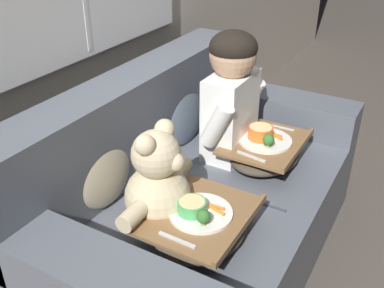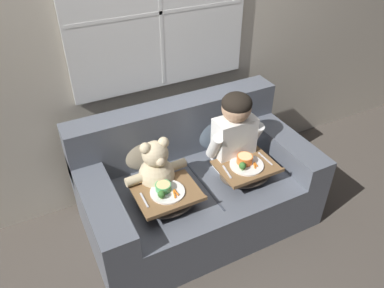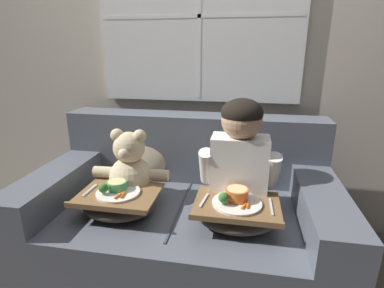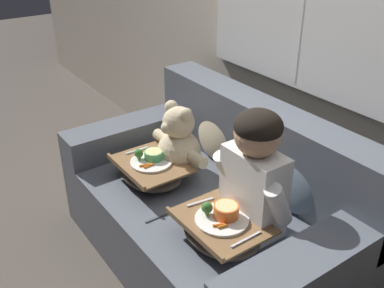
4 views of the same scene
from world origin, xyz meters
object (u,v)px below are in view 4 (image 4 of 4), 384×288
(throw_pillow_behind_child, at_px, (294,177))
(lap_tray_teddy, at_px, (151,170))
(throw_pillow_behind_teddy, at_px, (217,131))
(lap_tray_child, at_px, (221,229))
(teddy_bear, at_px, (178,144))
(child_figure, at_px, (255,166))
(couch, at_px, (216,211))

(throw_pillow_behind_child, bearing_deg, lap_tray_teddy, -143.69)
(throw_pillow_behind_teddy, relative_size, lap_tray_child, 0.85)
(teddy_bear, relative_size, lap_tray_teddy, 1.08)
(lap_tray_child, height_order, lap_tray_teddy, lap_tray_child)
(lap_tray_teddy, bearing_deg, throw_pillow_behind_teddy, 89.86)
(lap_tray_child, bearing_deg, throw_pillow_behind_child, 89.91)
(lap_tray_teddy, bearing_deg, teddy_bear, 89.55)
(throw_pillow_behind_teddy, distance_m, teddy_bear, 0.28)
(throw_pillow_behind_teddy, relative_size, lap_tray_teddy, 0.86)
(child_figure, distance_m, lap_tray_teddy, 0.71)
(child_figure, distance_m, teddy_bear, 0.65)
(throw_pillow_behind_child, xyz_separation_m, lap_tray_teddy, (-0.63, -0.47, -0.11))
(child_figure, bearing_deg, teddy_bear, -179.57)
(couch, height_order, lap_tray_teddy, couch)
(lap_tray_child, bearing_deg, throw_pillow_behind_teddy, 143.63)
(throw_pillow_behind_teddy, xyz_separation_m, lap_tray_teddy, (-0.00, -0.47, -0.11))
(couch, height_order, throw_pillow_behind_child, couch)
(throw_pillow_behind_child, distance_m, child_figure, 0.32)
(throw_pillow_behind_teddy, height_order, lap_tray_child, throw_pillow_behind_teddy)
(couch, distance_m, child_figure, 0.56)
(throw_pillow_behind_child, distance_m, lap_tray_child, 0.48)
(couch, distance_m, throw_pillow_behind_child, 0.50)
(couch, bearing_deg, lap_tray_teddy, -144.91)
(throw_pillow_behind_child, relative_size, lap_tray_teddy, 0.92)
(couch, relative_size, lap_tray_teddy, 4.01)
(teddy_bear, xyz_separation_m, lap_tray_teddy, (-0.00, -0.18, -0.11))
(throw_pillow_behind_child, height_order, lap_tray_teddy, throw_pillow_behind_child)
(throw_pillow_behind_teddy, bearing_deg, teddy_bear, -89.95)
(throw_pillow_behind_teddy, height_order, lap_tray_teddy, throw_pillow_behind_teddy)
(child_figure, bearing_deg, lap_tray_teddy, -163.61)
(couch, relative_size, child_figure, 2.76)
(throw_pillow_behind_child, distance_m, throw_pillow_behind_teddy, 0.63)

